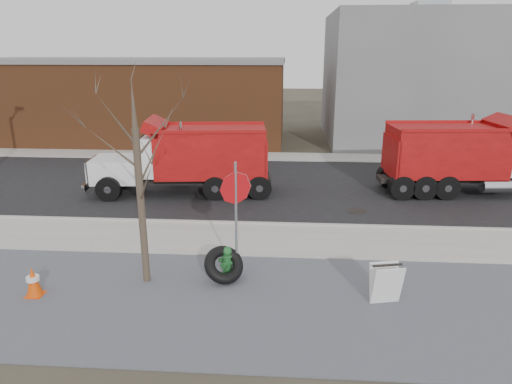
# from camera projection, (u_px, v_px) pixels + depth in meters

# --- Properties ---
(ground) EXTENTS (120.00, 120.00, 0.00)m
(ground) POSITION_uv_depth(u_px,v_px,m) (273.00, 244.00, 14.11)
(ground) COLOR #383328
(ground) RESTS_ON ground
(gravel_verge) EXTENTS (60.00, 5.00, 0.03)m
(gravel_verge) POSITION_uv_depth(u_px,v_px,m) (269.00, 304.00, 10.77)
(gravel_verge) COLOR slate
(gravel_verge) RESTS_ON ground
(sidewalk) EXTENTS (60.00, 2.50, 0.06)m
(sidewalk) POSITION_uv_depth(u_px,v_px,m) (274.00, 240.00, 14.33)
(sidewalk) COLOR #9E9B93
(sidewalk) RESTS_ON ground
(curb) EXTENTS (60.00, 0.15, 0.11)m
(curb) POSITION_uv_depth(u_px,v_px,m) (275.00, 224.00, 15.56)
(curb) COLOR #9E9B93
(curb) RESTS_ON ground
(road) EXTENTS (60.00, 9.40, 0.02)m
(road) POSITION_uv_depth(u_px,v_px,m) (278.00, 186.00, 20.10)
(road) COLOR black
(road) RESTS_ON ground
(far_sidewalk) EXTENTS (60.00, 2.00, 0.06)m
(far_sidewalk) POSITION_uv_depth(u_px,v_px,m) (280.00, 157.00, 25.52)
(far_sidewalk) COLOR #9E9B93
(far_sidewalk) RESTS_ON ground
(building_grey) EXTENTS (12.00, 10.00, 8.00)m
(building_grey) POSITION_uv_depth(u_px,v_px,m) (422.00, 78.00, 29.47)
(building_grey) COLOR gray
(building_grey) RESTS_ON ground
(building_brick) EXTENTS (20.20, 8.20, 5.30)m
(building_brick) POSITION_uv_depth(u_px,v_px,m) (131.00, 99.00, 30.16)
(building_brick) COLOR brown
(building_brick) RESTS_ON ground
(bare_tree) EXTENTS (3.20, 3.20, 5.20)m
(bare_tree) POSITION_uv_depth(u_px,v_px,m) (137.00, 157.00, 10.86)
(bare_tree) COLOR #382D23
(bare_tree) RESTS_ON ground
(fire_hydrant) EXTENTS (0.49, 0.48, 0.87)m
(fire_hydrant) POSITION_uv_depth(u_px,v_px,m) (227.00, 263.00, 11.95)
(fire_hydrant) COLOR #26662C
(fire_hydrant) RESTS_ON ground
(truck_tire) EXTENTS (1.36, 1.33, 0.94)m
(truck_tire) POSITION_uv_depth(u_px,v_px,m) (224.00, 265.00, 11.73)
(truck_tire) COLOR black
(truck_tire) RESTS_ON ground
(stop_sign) EXTENTS (0.75, 0.45, 3.12)m
(stop_sign) POSITION_uv_depth(u_px,v_px,m) (236.00, 201.00, 11.48)
(stop_sign) COLOR gray
(stop_sign) RESTS_ON ground
(sandwich_board) EXTENTS (0.79, 0.58, 0.99)m
(sandwich_board) POSITION_uv_depth(u_px,v_px,m) (386.00, 283.00, 10.66)
(sandwich_board) COLOR white
(sandwich_board) RESTS_ON ground
(traffic_cone_near) EXTENTS (0.40, 0.40, 0.77)m
(traffic_cone_near) POSITION_uv_depth(u_px,v_px,m) (33.00, 282.00, 11.02)
(traffic_cone_near) COLOR #E34507
(traffic_cone_near) RESTS_ON ground
(dump_truck_red_a) EXTENTS (7.94, 2.76, 3.18)m
(dump_truck_red_a) POSITION_uv_depth(u_px,v_px,m) (468.00, 155.00, 18.72)
(dump_truck_red_a) COLOR black
(dump_truck_red_a) RESTS_ON ground
(dump_truck_red_b) EXTENTS (7.46, 2.81, 3.13)m
(dump_truck_red_b) POSITION_uv_depth(u_px,v_px,m) (190.00, 156.00, 18.63)
(dump_truck_red_b) COLOR black
(dump_truck_red_b) RESTS_ON ground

